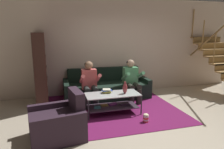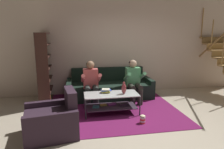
{
  "view_description": "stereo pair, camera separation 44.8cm",
  "coord_description": "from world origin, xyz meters",
  "px_view_note": "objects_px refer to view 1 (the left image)",
  "views": [
    {
      "loc": [
        -1.77,
        -3.53,
        1.84
      ],
      "look_at": [
        -0.5,
        1.0,
        0.86
      ],
      "focal_mm": 32.0,
      "sensor_mm": 36.0,
      "label": 1
    },
    {
      "loc": [
        -1.33,
        -3.63,
        1.84
      ],
      "look_at": [
        -0.5,
        1.0,
        0.86
      ],
      "focal_mm": 32.0,
      "sensor_mm": 36.0,
      "label": 2
    }
  ],
  "objects_px": {
    "book_stack": "(107,91)",
    "popcorn_tub": "(146,118)",
    "person_seated_right": "(132,79)",
    "vase": "(125,88)",
    "bookshelf": "(39,73)",
    "armchair": "(59,123)",
    "couch": "(106,88)",
    "coffee_table": "(112,100)",
    "person_seated_left": "(90,82)"
  },
  "relations": [
    {
      "from": "person_seated_left",
      "to": "coffee_table",
      "type": "relative_size",
      "value": 0.92
    },
    {
      "from": "person_seated_left",
      "to": "armchair",
      "type": "xyz_separation_m",
      "value": [
        -0.81,
        -1.49,
        -0.34
      ]
    },
    {
      "from": "person_seated_left",
      "to": "person_seated_right",
      "type": "bearing_deg",
      "value": 0.01
    },
    {
      "from": "coffee_table",
      "to": "vase",
      "type": "relative_size",
      "value": 4.46
    },
    {
      "from": "armchair",
      "to": "popcorn_tub",
      "type": "distance_m",
      "value": 1.79
    },
    {
      "from": "person_seated_left",
      "to": "person_seated_right",
      "type": "relative_size",
      "value": 1.0
    },
    {
      "from": "person_seated_left",
      "to": "armchair",
      "type": "bearing_deg",
      "value": -118.56
    },
    {
      "from": "person_seated_right",
      "to": "popcorn_tub",
      "type": "distance_m",
      "value": 1.45
    },
    {
      "from": "couch",
      "to": "armchair",
      "type": "xyz_separation_m",
      "value": [
        -1.38,
        -2.04,
        0.01
      ]
    },
    {
      "from": "couch",
      "to": "armchair",
      "type": "distance_m",
      "value": 2.47
    },
    {
      "from": "vase",
      "to": "bookshelf",
      "type": "distance_m",
      "value": 2.3
    },
    {
      "from": "couch",
      "to": "coffee_table",
      "type": "xyz_separation_m",
      "value": [
        -0.16,
        -1.23,
        0.04
      ]
    },
    {
      "from": "vase",
      "to": "book_stack",
      "type": "xyz_separation_m",
      "value": [
        -0.39,
        0.16,
        -0.08
      ]
    },
    {
      "from": "book_stack",
      "to": "popcorn_tub",
      "type": "distance_m",
      "value": 1.1
    },
    {
      "from": "armchair",
      "to": "popcorn_tub",
      "type": "bearing_deg",
      "value": 5.05
    },
    {
      "from": "person_seated_left",
      "to": "armchair",
      "type": "relative_size",
      "value": 1.12
    },
    {
      "from": "vase",
      "to": "armchair",
      "type": "height_order",
      "value": "armchair"
    },
    {
      "from": "person_seated_right",
      "to": "armchair",
      "type": "bearing_deg",
      "value": -142.68
    },
    {
      "from": "book_stack",
      "to": "bookshelf",
      "type": "relative_size",
      "value": 0.13
    },
    {
      "from": "couch",
      "to": "bookshelf",
      "type": "height_order",
      "value": "bookshelf"
    },
    {
      "from": "couch",
      "to": "person_seated_right",
      "type": "bearing_deg",
      "value": -43.85
    },
    {
      "from": "person_seated_left",
      "to": "bookshelf",
      "type": "distance_m",
      "value": 1.35
    },
    {
      "from": "vase",
      "to": "bookshelf",
      "type": "height_order",
      "value": "bookshelf"
    },
    {
      "from": "book_stack",
      "to": "armchair",
      "type": "height_order",
      "value": "armchair"
    },
    {
      "from": "couch",
      "to": "popcorn_tub",
      "type": "xyz_separation_m",
      "value": [
        0.38,
        -1.89,
        -0.18
      ]
    },
    {
      "from": "coffee_table",
      "to": "person_seated_left",
      "type": "bearing_deg",
      "value": 121.45
    },
    {
      "from": "person_seated_left",
      "to": "vase",
      "type": "xyz_separation_m",
      "value": [
        0.7,
        -0.73,
        -0.02
      ]
    },
    {
      "from": "person_seated_right",
      "to": "armchair",
      "type": "relative_size",
      "value": 1.12
    },
    {
      "from": "coffee_table",
      "to": "vase",
      "type": "xyz_separation_m",
      "value": [
        0.29,
        -0.05,
        0.29
      ]
    },
    {
      "from": "person_seated_right",
      "to": "book_stack",
      "type": "xyz_separation_m",
      "value": [
        -0.84,
        -0.56,
        -0.1
      ]
    },
    {
      "from": "person_seated_right",
      "to": "vase",
      "type": "distance_m",
      "value": 0.85
    },
    {
      "from": "popcorn_tub",
      "to": "armchair",
      "type": "bearing_deg",
      "value": -174.95
    },
    {
      "from": "couch",
      "to": "armchair",
      "type": "bearing_deg",
      "value": -124.14
    },
    {
      "from": "vase",
      "to": "armchair",
      "type": "distance_m",
      "value": 1.72
    },
    {
      "from": "couch",
      "to": "armchair",
      "type": "relative_size",
      "value": 2.39
    },
    {
      "from": "armchair",
      "to": "popcorn_tub",
      "type": "xyz_separation_m",
      "value": [
        1.77,
        0.16,
        -0.19
      ]
    },
    {
      "from": "person_seated_right",
      "to": "bookshelf",
      "type": "height_order",
      "value": "bookshelf"
    },
    {
      "from": "person_seated_left",
      "to": "coffee_table",
      "type": "xyz_separation_m",
      "value": [
        0.41,
        -0.67,
        -0.31
      ]
    },
    {
      "from": "person_seated_right",
      "to": "person_seated_left",
      "type": "bearing_deg",
      "value": -179.99
    },
    {
      "from": "person_seated_right",
      "to": "coffee_table",
      "type": "distance_m",
      "value": 1.04
    },
    {
      "from": "coffee_table",
      "to": "vase",
      "type": "bearing_deg",
      "value": -10.07
    },
    {
      "from": "couch",
      "to": "book_stack",
      "type": "height_order",
      "value": "couch"
    },
    {
      "from": "person_seated_right",
      "to": "couch",
      "type": "bearing_deg",
      "value": 136.15
    },
    {
      "from": "coffee_table",
      "to": "vase",
      "type": "distance_m",
      "value": 0.41
    },
    {
      "from": "bookshelf",
      "to": "couch",
      "type": "bearing_deg",
      "value": 1.76
    },
    {
      "from": "bookshelf",
      "to": "armchair",
      "type": "bearing_deg",
      "value": -77.85
    },
    {
      "from": "couch",
      "to": "armchair",
      "type": "height_order",
      "value": "armchair"
    },
    {
      "from": "person_seated_right",
      "to": "book_stack",
      "type": "relative_size",
      "value": 4.68
    },
    {
      "from": "person_seated_left",
      "to": "popcorn_tub",
      "type": "bearing_deg",
      "value": -54.38
    },
    {
      "from": "bookshelf",
      "to": "popcorn_tub",
      "type": "relative_size",
      "value": 9.92
    }
  ]
}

